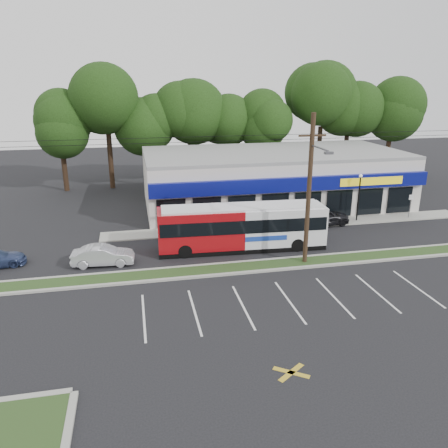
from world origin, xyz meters
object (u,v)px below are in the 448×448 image
at_px(pedestrian_a, 266,227).
at_px(car_silver, 103,255).
at_px(car_dark, 322,216).
at_px(pedestrian_b, 319,224).
at_px(metrobus, 242,226).
at_px(utility_pole, 307,186).
at_px(sign_post, 411,202).
at_px(lamp_post, 359,192).

bearing_deg(pedestrian_a, car_silver, -9.33).
bearing_deg(pedestrian_a, car_dark, 173.20).
xyz_separation_m(car_silver, pedestrian_a, (12.42, 3.17, 0.13)).
bearing_deg(pedestrian_b, metrobus, 28.63).
bearing_deg(metrobus, utility_pole, -43.66).
xyz_separation_m(utility_pole, pedestrian_a, (-0.83, 5.74, -4.61)).
xyz_separation_m(sign_post, car_silver, (-26.42, -5.07, -0.88)).
distance_m(lamp_post, pedestrian_b, 5.85).
bearing_deg(car_silver, metrobus, -80.59).
bearing_deg(sign_post, lamp_post, 177.42).
bearing_deg(car_dark, sign_post, -97.42).
bearing_deg(sign_post, metrobus, -166.16).
height_order(sign_post, car_silver, sign_post).
distance_m(car_dark, car_silver, 18.51).
distance_m(lamp_post, car_dark, 4.03).
bearing_deg(lamp_post, metrobus, -159.56).
bearing_deg(pedestrian_b, utility_pole, 72.73).
bearing_deg(car_dark, pedestrian_b, 141.71).
distance_m(lamp_post, pedestrian_a, 9.44).
distance_m(utility_pole, metrobus, 6.13).
relative_size(metrobus, car_dark, 2.56).
height_order(utility_pole, car_silver, utility_pole).
bearing_deg(car_silver, pedestrian_b, -77.80).
height_order(sign_post, car_dark, sign_post).
bearing_deg(lamp_post, pedestrian_b, -149.94).
height_order(lamp_post, car_dark, lamp_post).
xyz_separation_m(pedestrian_a, pedestrian_b, (4.16, -0.67, 0.15)).
bearing_deg(lamp_post, pedestrian_a, -166.66).
bearing_deg(sign_post, pedestrian_a, -172.24).
bearing_deg(car_dark, pedestrian_a, 97.67).
height_order(car_silver, pedestrian_b, pedestrian_b).
relative_size(car_silver, pedestrian_a, 2.55).
height_order(pedestrian_a, pedestrian_b, pedestrian_b).
bearing_deg(lamp_post, car_silver, -166.10).
bearing_deg(utility_pole, pedestrian_b, 56.72).
bearing_deg(pedestrian_a, lamp_post, 169.71).
distance_m(utility_pole, sign_post, 15.71).
relative_size(utility_pole, pedestrian_a, 31.11).
relative_size(sign_post, metrobus, 0.18).
bearing_deg(pedestrian_b, sign_post, -149.33).
bearing_deg(sign_post, car_dark, -178.26).
distance_m(metrobus, car_silver, 9.99).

